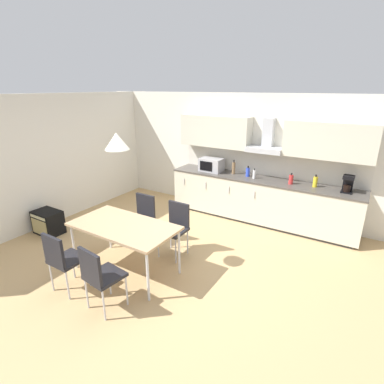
{
  "coord_description": "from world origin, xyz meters",
  "views": [
    {
      "loc": [
        2.51,
        -3.27,
        2.62
      ],
      "look_at": [
        0.1,
        0.62,
        1.0
      ],
      "focal_mm": 28.0,
      "sensor_mm": 36.0,
      "label": 1
    }
  ],
  "objects_px": {
    "bottle_white": "(254,174)",
    "bottle_blue": "(248,172)",
    "pendant_lamp": "(117,141)",
    "microwave": "(211,165)",
    "coffee_maker": "(348,184)",
    "chair_near_left": "(62,257)",
    "guitar_amp": "(48,222)",
    "bottle_red": "(291,179)",
    "chair_far_right": "(176,224)",
    "bottle_brown": "(234,168)",
    "chair_far_left": "(142,215)",
    "chair_near_right": "(99,273)",
    "dining_table": "(124,228)",
    "bottle_yellow": "(315,182)"
  },
  "relations": [
    {
      "from": "bottle_white",
      "to": "bottle_blue",
      "type": "bearing_deg",
      "value": 155.91
    },
    {
      "from": "bottle_white",
      "to": "pendant_lamp",
      "type": "bearing_deg",
      "value": -108.84
    },
    {
      "from": "bottle_white",
      "to": "microwave",
      "type": "bearing_deg",
      "value": 177.54
    },
    {
      "from": "coffee_maker",
      "to": "chair_near_left",
      "type": "relative_size",
      "value": 0.34
    },
    {
      "from": "coffee_maker",
      "to": "bottle_white",
      "type": "relative_size",
      "value": 1.47
    },
    {
      "from": "guitar_amp",
      "to": "bottle_red",
      "type": "bearing_deg",
      "value": 34.72
    },
    {
      "from": "chair_far_right",
      "to": "pendant_lamp",
      "type": "height_order",
      "value": "pendant_lamp"
    },
    {
      "from": "coffee_maker",
      "to": "chair_far_right",
      "type": "bearing_deg",
      "value": -138.4
    },
    {
      "from": "bottle_white",
      "to": "chair_near_left",
      "type": "height_order",
      "value": "bottle_white"
    },
    {
      "from": "bottle_brown",
      "to": "chair_far_left",
      "type": "height_order",
      "value": "bottle_brown"
    },
    {
      "from": "bottle_red",
      "to": "chair_near_right",
      "type": "relative_size",
      "value": 0.24
    },
    {
      "from": "coffee_maker",
      "to": "dining_table",
      "type": "relative_size",
      "value": 0.19
    },
    {
      "from": "bottle_yellow",
      "to": "chair_near_left",
      "type": "xyz_separation_m",
      "value": [
        -2.4,
        -3.57,
        -0.46
      ]
    },
    {
      "from": "chair_far_right",
      "to": "chair_near_left",
      "type": "bearing_deg",
      "value": -113.66
    },
    {
      "from": "chair_near_right",
      "to": "microwave",
      "type": "bearing_deg",
      "value": 96.39
    },
    {
      "from": "bottle_red",
      "to": "chair_far_left",
      "type": "xyz_separation_m",
      "value": [
        -1.98,
        -1.93,
        -0.45
      ]
    },
    {
      "from": "bottle_blue",
      "to": "bottle_white",
      "type": "bearing_deg",
      "value": -24.09
    },
    {
      "from": "bottle_red",
      "to": "chair_near_right",
      "type": "distance_m",
      "value": 3.77
    },
    {
      "from": "pendant_lamp",
      "to": "chair_far_left",
      "type": "bearing_deg",
      "value": 113.71
    },
    {
      "from": "microwave",
      "to": "bottle_yellow",
      "type": "distance_m",
      "value": 2.11
    },
    {
      "from": "chair_near_left",
      "to": "chair_far_right",
      "type": "distance_m",
      "value": 1.73
    },
    {
      "from": "coffee_maker",
      "to": "guitar_amp",
      "type": "relative_size",
      "value": 0.58
    },
    {
      "from": "chair_near_right",
      "to": "dining_table",
      "type": "bearing_deg",
      "value": 113.1
    },
    {
      "from": "microwave",
      "to": "dining_table",
      "type": "relative_size",
      "value": 0.31
    },
    {
      "from": "bottle_blue",
      "to": "bottle_red",
      "type": "distance_m",
      "value": 0.87
    },
    {
      "from": "bottle_brown",
      "to": "guitar_amp",
      "type": "xyz_separation_m",
      "value": [
        -2.54,
        -2.66,
        -0.8
      ]
    },
    {
      "from": "bottle_white",
      "to": "bottle_blue",
      "type": "distance_m",
      "value": 0.18
    },
    {
      "from": "bottle_white",
      "to": "guitar_amp",
      "type": "relative_size",
      "value": 0.39
    },
    {
      "from": "guitar_amp",
      "to": "chair_near_right",
      "type": "bearing_deg",
      "value": -20.75
    },
    {
      "from": "dining_table",
      "to": "guitar_amp",
      "type": "relative_size",
      "value": 2.96
    },
    {
      "from": "chair_far_right",
      "to": "coffee_maker",
      "type": "bearing_deg",
      "value": 41.6
    },
    {
      "from": "microwave",
      "to": "pendant_lamp",
      "type": "height_order",
      "value": "pendant_lamp"
    },
    {
      "from": "chair_far_right",
      "to": "pendant_lamp",
      "type": "distance_m",
      "value": 1.66
    },
    {
      "from": "coffee_maker",
      "to": "bottle_blue",
      "type": "xyz_separation_m",
      "value": [
        -1.81,
        0.0,
        -0.06
      ]
    },
    {
      "from": "bottle_yellow",
      "to": "chair_near_left",
      "type": "distance_m",
      "value": 4.32
    },
    {
      "from": "chair_near_left",
      "to": "guitar_amp",
      "type": "xyz_separation_m",
      "value": [
        -1.75,
        0.92,
        -0.31
      ]
    },
    {
      "from": "microwave",
      "to": "bottle_white",
      "type": "xyz_separation_m",
      "value": [
        0.98,
        -0.04,
        -0.05
      ]
    },
    {
      "from": "bottle_red",
      "to": "bottle_blue",
      "type": "bearing_deg",
      "value": 176.46
    },
    {
      "from": "bottle_red",
      "to": "guitar_amp",
      "type": "relative_size",
      "value": 0.4
    },
    {
      "from": "bottle_red",
      "to": "chair_far_right",
      "type": "bearing_deg",
      "value": -123.69
    },
    {
      "from": "pendant_lamp",
      "to": "chair_far_right",
      "type": "bearing_deg",
      "value": 66.36
    },
    {
      "from": "dining_table",
      "to": "chair_near_right",
      "type": "xyz_separation_m",
      "value": [
        0.34,
        -0.79,
        -0.17
      ]
    },
    {
      "from": "bottle_blue",
      "to": "bottle_red",
      "type": "xyz_separation_m",
      "value": [
        0.87,
        -0.05,
        -0.0
      ]
    },
    {
      "from": "bottle_blue",
      "to": "chair_far_right",
      "type": "bearing_deg",
      "value": -101.72
    },
    {
      "from": "dining_table",
      "to": "pendant_lamp",
      "type": "height_order",
      "value": "pendant_lamp"
    },
    {
      "from": "pendant_lamp",
      "to": "guitar_amp",
      "type": "bearing_deg",
      "value": 176.4
    },
    {
      "from": "bottle_blue",
      "to": "bottle_brown",
      "type": "bearing_deg",
      "value": 175.91
    },
    {
      "from": "bottle_blue",
      "to": "guitar_amp",
      "type": "relative_size",
      "value": 0.41
    },
    {
      "from": "dining_table",
      "to": "bottle_brown",
      "type": "bearing_deg",
      "value": 81.17
    },
    {
      "from": "bottle_brown",
      "to": "guitar_amp",
      "type": "height_order",
      "value": "bottle_brown"
    }
  ]
}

